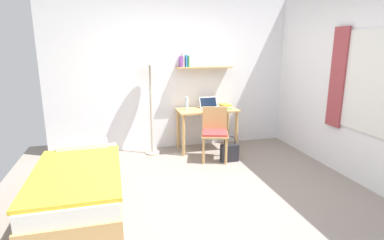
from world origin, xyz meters
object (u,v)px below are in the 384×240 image
standing_lamp (150,63)px  handbag (229,152)px  bed (79,186)px  book_stack (226,106)px  water_bottle (187,103)px  desk (207,117)px  desk_chair (215,131)px  laptop (209,105)px

standing_lamp → handbag: (1.14, -0.67, -1.37)m
bed → book_stack: (2.32, 1.49, 0.52)m
water_bottle → handbag: bearing=-51.7°
desk → handbag: 0.80m
standing_lamp → water_bottle: (0.61, 0.00, -0.68)m
standing_lamp → water_bottle: 0.91m
desk_chair → water_bottle: size_ratio=3.66×
desk_chair → desk: bearing=87.6°
water_bottle → standing_lamp: bearing=-179.8°
bed → water_bottle: (1.63, 1.53, 0.60)m
water_bottle → handbag: 1.10m
desk → laptop: laptop is taller
desk → handbag: size_ratio=2.44×
desk_chair → handbag: size_ratio=1.98×
desk_chair → book_stack: 0.65m
desk → bed: bearing=-142.8°
book_stack → handbag: (-0.16, -0.63, -0.61)m
handbag → laptop: bearing=98.9°
desk → desk_chair: (-0.02, -0.49, -0.11)m
standing_lamp → book_stack: standing_lamp is taller
water_bottle → book_stack: 0.69m
standing_lamp → laptop: standing_lamp is taller
bed → water_bottle: size_ratio=8.09×
desk_chair → book_stack: bearing=52.9°
laptop → water_bottle: 0.43m
desk_chair → laptop: (0.08, 0.57, 0.30)m
water_bottle → handbag: size_ratio=0.54×
desk → handbag: bearing=-75.0°
desk_chair → water_bottle: bearing=123.6°
desk → handbag: (0.18, -0.65, -0.43)m
desk_chair → book_stack: (0.35, 0.47, 0.29)m
water_bottle → handbag: (0.53, -0.67, -0.69)m
standing_lamp → book_stack: bearing=-1.6°
desk → book_stack: (0.33, -0.02, 0.18)m
handbag → bed: bearing=-158.5°
laptop → handbag: size_ratio=0.76×
bed → desk: 2.52m
bed → book_stack: size_ratio=7.72×
laptop → water_bottle: water_bottle is taller
desk_chair → standing_lamp: bearing=151.9°
desk → book_stack: size_ratio=4.33×
handbag → water_bottle: bearing=128.3°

